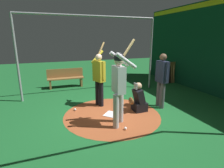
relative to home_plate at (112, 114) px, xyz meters
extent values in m
plane|color=#195B28|center=(0.00, 0.00, -0.01)|extent=(25.70, 25.70, 0.00)
cylinder|color=#9E4C28|center=(0.00, 0.00, -0.01)|extent=(2.85, 2.85, 0.01)
cube|color=white|center=(0.00, 0.00, 0.00)|extent=(0.59, 0.59, 0.01)
cylinder|color=#B3B3B7|center=(0.18, 0.77, 0.43)|extent=(0.15, 0.15, 0.89)
cylinder|color=#B3B3B7|center=(-0.06, 0.50, 0.43)|extent=(0.15, 0.15, 0.89)
cube|color=silver|center=(0.06, 0.64, 1.22)|extent=(0.22, 0.44, 0.67)
cylinder|color=silver|center=(-0.04, 0.83, 1.70)|extent=(0.54, 0.09, 0.42)
cylinder|color=silver|center=(-0.04, 0.44, 1.70)|extent=(0.54, 0.09, 0.42)
sphere|color=beige|center=(0.06, 0.64, 1.68)|extent=(0.23, 0.23, 0.23)
sphere|color=black|center=(0.06, 0.64, 1.75)|extent=(0.26, 0.26, 0.26)
cylinder|color=tan|center=(-0.16, 0.50, 1.83)|extent=(0.54, 0.06, 0.73)
cube|color=black|center=(-0.92, 0.00, 0.13)|extent=(0.40, 0.40, 0.28)
cube|color=black|center=(-0.88, 0.00, 0.48)|extent=(0.30, 0.40, 0.46)
sphere|color=tan|center=(-0.86, 0.00, 0.80)|extent=(0.21, 0.21, 0.21)
cube|color=gray|center=(-0.76, 0.00, 0.80)|extent=(0.03, 0.19, 0.19)
ellipsoid|color=brown|center=(-0.60, 0.06, 0.37)|extent=(0.12, 0.28, 0.22)
cylinder|color=#4C4C51|center=(-1.70, 0.07, 0.41)|extent=(0.15, 0.15, 0.85)
cylinder|color=#4C4C51|center=(-1.70, -0.13, 0.41)|extent=(0.15, 0.15, 0.85)
cube|color=#1E2338|center=(-1.70, -0.03, 1.18)|extent=(0.22, 0.42, 0.67)
cylinder|color=#1E2338|center=(-1.70, 0.17, 1.23)|extent=(0.09, 0.09, 0.57)
cylinder|color=#1E2338|center=(-1.70, -0.23, 1.23)|extent=(0.09, 0.09, 0.57)
sphere|color=brown|center=(-1.70, -0.03, 1.64)|extent=(0.22, 0.22, 0.22)
cylinder|color=black|center=(0.09, -0.78, 0.41)|extent=(0.15, 0.15, 0.84)
cylinder|color=black|center=(0.17, -0.96, 0.41)|extent=(0.15, 0.15, 0.84)
cube|color=gold|center=(0.13, -0.87, 1.16)|extent=(0.36, 0.47, 0.66)
cylinder|color=gold|center=(0.06, -0.68, 1.21)|extent=(0.09, 0.09, 0.56)
cylinder|color=gold|center=(0.11, -1.09, 1.60)|extent=(0.49, 0.26, 0.43)
sphere|color=beige|center=(0.13, -0.87, 1.61)|extent=(0.22, 0.22, 0.22)
cylinder|color=tan|center=(0.04, -1.12, 1.71)|extent=(0.45, 0.23, 0.74)
cylinder|color=gray|center=(-2.64, -2.22, 1.49)|extent=(0.08, 0.08, 3.01)
cylinder|color=gray|center=(2.64, -2.22, 1.49)|extent=(0.08, 0.08, 3.01)
cylinder|color=gray|center=(0.00, -2.22, 3.00)|extent=(5.29, 0.07, 0.07)
cube|color=olive|center=(-4.23, -2.65, 0.51)|extent=(1.06, 0.04, 1.05)
cylinder|color=black|center=(-4.66, -2.59, 0.41)|extent=(0.06, 0.17, 0.84)
cylinder|color=olive|center=(-4.54, -2.59, 0.44)|extent=(0.06, 0.15, 0.90)
cylinder|color=olive|center=(-4.42, -2.59, 0.39)|extent=(0.06, 0.16, 0.81)
cylinder|color=tan|center=(-4.30, -2.59, 0.45)|extent=(0.06, 0.17, 0.92)
cylinder|color=olive|center=(-4.18, -2.59, 0.43)|extent=(0.06, 0.20, 0.88)
cylinder|color=black|center=(-4.06, -2.59, 0.42)|extent=(0.06, 0.17, 0.86)
cylinder|color=olive|center=(-3.94, -2.59, 0.43)|extent=(0.06, 0.21, 0.87)
cylinder|color=tan|center=(-3.82, -2.59, 0.42)|extent=(0.06, 0.13, 0.87)
cube|color=olive|center=(0.94, -3.56, 0.41)|extent=(1.62, 0.36, 0.05)
cube|color=olive|center=(0.94, -3.72, 0.64)|extent=(1.62, 0.04, 0.40)
cube|color=olive|center=(0.25, -3.56, 0.19)|extent=(0.08, 0.32, 0.40)
cube|color=olive|center=(1.63, -3.56, 0.19)|extent=(0.08, 0.32, 0.40)
sphere|color=white|center=(0.00, 0.97, 0.03)|extent=(0.07, 0.07, 0.07)
sphere|color=white|center=(-0.37, -0.19, 0.03)|extent=(0.07, 0.07, 0.07)
sphere|color=white|center=(0.99, -0.68, 0.03)|extent=(0.07, 0.07, 0.07)
camera|label=1|loc=(1.70, 4.60, 2.23)|focal=28.50mm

